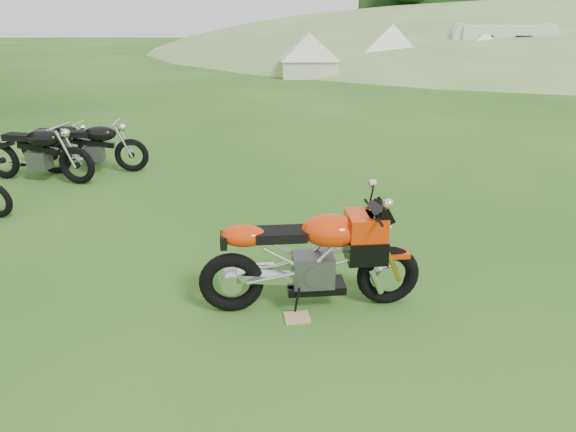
# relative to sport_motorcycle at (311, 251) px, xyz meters

# --- Properties ---
(ground) EXTENTS (120.00, 120.00, 0.00)m
(ground) POSITION_rel_sport_motorcycle_xyz_m (-0.29, 0.74, -0.66)
(ground) COLOR #20490F
(ground) RESTS_ON ground
(hillside) EXTENTS (80.00, 64.00, 8.00)m
(hillside) POSITION_rel_sport_motorcycle_xyz_m (23.71, 40.74, -0.66)
(hillside) COLOR #608141
(hillside) RESTS_ON ground
(hedgerow) EXTENTS (36.00, 1.20, 8.60)m
(hedgerow) POSITION_rel_sport_motorcycle_xyz_m (23.71, 40.74, -0.66)
(hedgerow) COLOR black
(hedgerow) RESTS_ON ground
(sport_motorcycle) EXTENTS (2.23, 0.75, 1.31)m
(sport_motorcycle) POSITION_rel_sport_motorcycle_xyz_m (0.00, 0.00, 0.00)
(sport_motorcycle) COLOR red
(sport_motorcycle) RESTS_ON ground
(plywood_board) EXTENTS (0.28, 0.24, 0.02)m
(plywood_board) POSITION_rel_sport_motorcycle_xyz_m (-0.14, -0.23, -0.65)
(plywood_board) COLOR tan
(plywood_board) RESTS_ON ground
(vintage_moto_a) EXTENTS (2.21, 0.91, 1.14)m
(vintage_moto_a) POSITION_rel_sport_motorcycle_xyz_m (-4.82, 4.11, -0.09)
(vintage_moto_a) COLOR black
(vintage_moto_a) RESTS_ON ground
(vintage_moto_b) EXTENTS (1.75, 0.55, 0.91)m
(vintage_moto_b) POSITION_rel_sport_motorcycle_xyz_m (-4.93, 5.31, -0.20)
(vintage_moto_b) COLOR black
(vintage_moto_b) RESTS_ON ground
(vintage_moto_d) EXTENTS (2.06, 0.65, 1.07)m
(vintage_moto_d) POSITION_rel_sport_motorcycle_xyz_m (-4.02, 4.63, -0.12)
(vintage_moto_d) COLOR black
(vintage_moto_d) RESTS_ON ground
(tent_left) EXTENTS (2.72, 2.72, 2.25)m
(tent_left) POSITION_rel_sport_motorcycle_xyz_m (0.69, 20.12, 0.47)
(tent_left) COLOR beige
(tent_left) RESTS_ON ground
(tent_mid) EXTENTS (3.34, 3.34, 2.48)m
(tent_mid) POSITION_rel_sport_motorcycle_xyz_m (5.00, 21.77, 0.58)
(tent_mid) COLOR white
(tent_mid) RESTS_ON ground
(tent_right) EXTENTS (2.69, 2.69, 2.27)m
(tent_right) POSITION_rel_sport_motorcycle_xyz_m (9.23, 20.63, 0.48)
(tent_right) COLOR white
(tent_right) RESTS_ON ground
(caravan) EXTENTS (5.36, 3.08, 2.36)m
(caravan) POSITION_rel_sport_motorcycle_xyz_m (10.41, 21.37, 0.52)
(caravan) COLOR silver
(caravan) RESTS_ON ground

